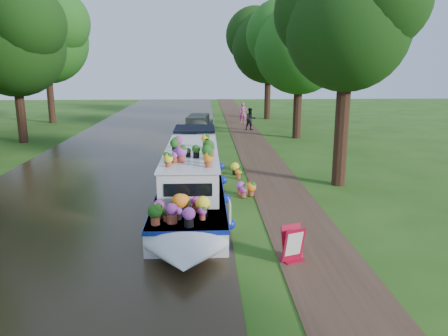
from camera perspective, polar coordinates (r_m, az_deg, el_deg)
ground at (r=15.30m, az=4.19°, el=-5.34°), size 100.00×100.00×0.00m
canal_water at (r=15.79m, az=-18.10°, el=-5.36°), size 10.00×100.00×0.02m
towpath at (r=15.48m, az=8.62°, el=-5.18°), size 2.20×100.00×0.03m
plant_boat at (r=16.12m, az=-4.22°, el=-1.21°), size 2.29×13.52×2.27m
tree_near_overhang at (r=18.39m, az=15.83°, el=18.19°), size 5.52×5.28×8.99m
tree_near_mid at (r=30.16m, az=9.84°, el=16.07°), size 6.90×6.60×9.40m
tree_near_far at (r=40.94m, az=5.82°, el=16.27°), size 7.59×7.26×10.30m
tree_far_c at (r=30.87m, az=-25.84°, el=15.08°), size 7.13×6.82×9.59m
tree_far_d at (r=40.80m, az=-22.34°, el=15.88°), size 8.05×7.70×10.85m
second_boat at (r=32.98m, az=-3.41°, el=5.62°), size 2.37×6.36×1.20m
sandwich_board at (r=11.32m, az=8.98°, el=-9.96°), size 0.62×0.65×0.92m
pedestrian_pink at (r=37.36m, az=2.50°, el=7.19°), size 0.67×0.46×1.77m
pedestrian_dark at (r=33.45m, az=3.49°, el=6.39°), size 0.95×0.82×1.68m
verge_plant at (r=20.02m, az=2.30°, el=-0.26°), size 0.41×0.38×0.38m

